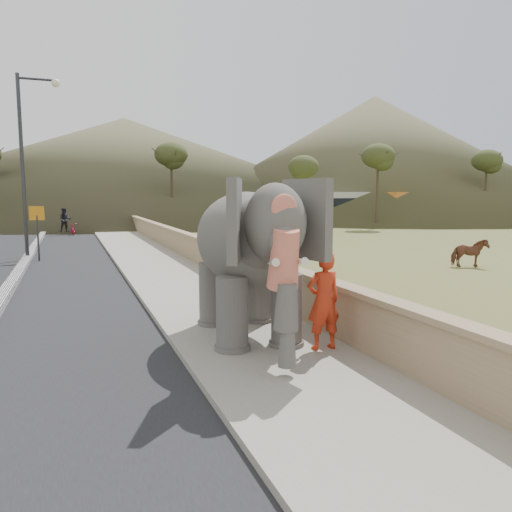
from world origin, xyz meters
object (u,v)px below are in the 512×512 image
Objects in this scene: cow at (469,253)px; elephant_and_man at (248,261)px; lamppost at (29,148)px; motorcyclist at (69,224)px.

elephant_and_man is (-11.70, -6.42, 1.05)m from cow.
lamppost reaches higher than elephant_and_man.
lamppost is 15.98m from elephant_and_man.
motorcyclist is at bearing 96.53° from elephant_and_man.
lamppost is 18.97m from cow.
cow is at bearing 28.78° from elephant_and_man.
cow is 26.70m from motorcyclist.
lamppost is at bearing 81.76° from cow.
elephant_and_man is at bearing 137.91° from cow.
elephant_and_man is at bearing -72.48° from lamppost.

